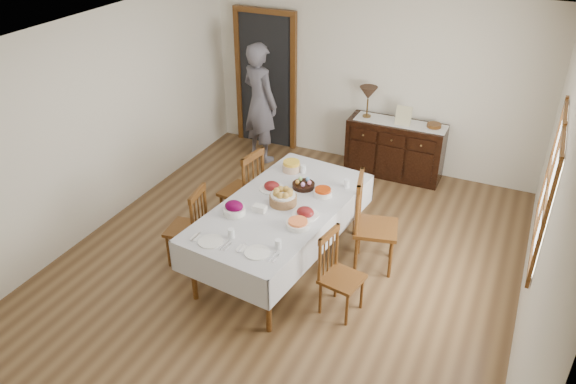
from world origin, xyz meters
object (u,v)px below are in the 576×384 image
at_px(table_lamp, 368,94).
at_px(chair_left_far, 244,189).
at_px(sideboard, 395,149).
at_px(person, 260,99).
at_px(chair_right_far, 371,223).
at_px(dining_table, 281,212).
at_px(chair_right_near, 338,273).
at_px(chair_left_near, 190,226).

bearing_deg(table_lamp, chair_left_far, -111.96).
height_order(sideboard, table_lamp, table_lamp).
bearing_deg(sideboard, person, -171.08).
bearing_deg(sideboard, chair_right_far, -81.42).
height_order(dining_table, chair_right_near, chair_right_near).
bearing_deg(chair_right_near, chair_left_far, 68.63).
height_order(chair_left_far, chair_right_far, chair_right_far).
xyz_separation_m(chair_right_far, person, (-2.37, 1.93, 0.40)).
bearing_deg(chair_right_near, person, 49.71).
relative_size(dining_table, chair_left_near, 2.51).
bearing_deg(sideboard, chair_right_near, -84.93).
bearing_deg(chair_right_near, sideboard, 15.18).
bearing_deg(chair_right_near, chair_left_near, 98.15).
bearing_deg(dining_table, sideboard, 84.54).
height_order(chair_right_near, chair_right_far, chair_right_far).
bearing_deg(sideboard, chair_left_far, -121.84).
xyz_separation_m(chair_left_near, chair_left_far, (0.20, 0.92, 0.05)).
xyz_separation_m(chair_right_far, sideboard, (-0.34, 2.25, -0.15)).
distance_m(dining_table, chair_left_near, 1.06).
relative_size(chair_left_far, table_lamp, 2.32).
xyz_separation_m(chair_left_far, table_lamp, (0.86, 2.14, 0.65)).
bearing_deg(sideboard, chair_left_near, -116.59).
distance_m(chair_left_near, chair_left_far, 0.94).
bearing_deg(person, sideboard, -147.58).
bearing_deg(chair_right_far, chair_left_far, 72.66).
relative_size(chair_right_near, sideboard, 0.66).
height_order(chair_left_far, person, person).
xyz_separation_m(chair_left_near, chair_right_near, (1.80, -0.06, -0.03)).
relative_size(dining_table, table_lamp, 5.29).
bearing_deg(dining_table, table_lamp, 94.30).
bearing_deg(table_lamp, sideboard, -0.71).
bearing_deg(chair_left_near, table_lamp, 152.75).
xyz_separation_m(chair_left_near, table_lamp, (1.06, 3.06, 0.70)).
relative_size(chair_left_far, chair_right_far, 0.94).
height_order(chair_right_near, sideboard, chair_right_near).
xyz_separation_m(chair_right_near, chair_right_far, (0.06, 0.86, 0.11)).
bearing_deg(chair_right_far, chair_right_near, 162.54).
height_order(chair_left_far, table_lamp, table_lamp).
distance_m(dining_table, chair_left_far, 0.94).
bearing_deg(chair_right_far, person, 37.65).
distance_m(chair_right_near, chair_right_far, 0.87).
bearing_deg(dining_table, chair_left_near, -151.70).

